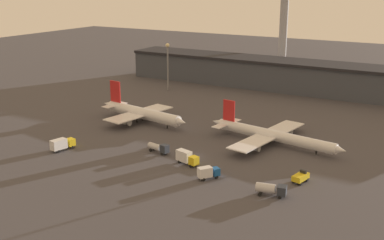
{
  "coord_description": "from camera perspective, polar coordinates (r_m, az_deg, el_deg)",
  "views": [
    {
      "loc": [
        66.71,
        -116.48,
        50.92
      ],
      "look_at": [
        -9.41,
        15.55,
        6.0
      ],
      "focal_mm": 45.0,
      "sensor_mm": 36.0,
      "label": 1
    }
  ],
  "objects": [
    {
      "name": "ground",
      "position": [
        143.57,
        0.16,
        -4.35
      ],
      "size": [
        600.0,
        600.0,
        0.0
      ],
      "primitive_type": "plane",
      "color": "#423F44"
    },
    {
      "name": "terminal_building",
      "position": [
        230.77,
        12.66,
        5.08
      ],
      "size": [
        175.95,
        20.31,
        14.08
      ],
      "color": "#3D424C",
      "rests_on": "ground"
    },
    {
      "name": "airplane_0",
      "position": [
        177.67,
        -5.97,
        0.81
      ],
      "size": [
        41.78,
        29.3,
        13.64
      ],
      "rotation": [
        0.0,
        0.0,
        -0.16
      ],
      "color": "silver",
      "rests_on": "ground"
    },
    {
      "name": "airplane_1",
      "position": [
        155.46,
        9.47,
        -1.8
      ],
      "size": [
        47.98,
        37.81,
        11.81
      ],
      "rotation": [
        0.0,
        0.0,
        -0.16
      ],
      "color": "silver",
      "rests_on": "ground"
    },
    {
      "name": "service_vehicle_0",
      "position": [
        146.25,
        -3.96,
        -3.29
      ],
      "size": [
        7.8,
        3.43,
        3.19
      ],
      "rotation": [
        0.0,
        0.0,
        -0.2
      ],
      "color": "#282D38",
      "rests_on": "ground"
    },
    {
      "name": "service_vehicle_1",
      "position": [
        137.12,
        -0.65,
        -4.43
      ],
      "size": [
        7.65,
        4.06,
        3.83
      ],
      "rotation": [
        0.0,
        0.0,
        -0.25
      ],
      "color": "gold",
      "rests_on": "ground"
    },
    {
      "name": "service_vehicle_2",
      "position": [
        127.49,
        1.89,
        -6.21
      ],
      "size": [
        5.22,
        6.06,
        3.39
      ],
      "rotation": [
        0.0,
        0.0,
        0.95
      ],
      "color": "#195199",
      "rests_on": "ground"
    },
    {
      "name": "service_vehicle_3",
      "position": [
        153.42,
        -15.16,
        -2.75
      ],
      "size": [
        3.99,
        8.11,
        3.72
      ],
      "rotation": [
        0.0,
        0.0,
        1.37
      ],
      "color": "gold",
      "rests_on": "ground"
    },
    {
      "name": "service_vehicle_4",
      "position": [
        128.82,
        12.75,
        -6.62
      ],
      "size": [
        3.5,
        5.55,
        2.95
      ],
      "rotation": [
        0.0,
        0.0,
        1.36
      ],
      "color": "gold",
      "rests_on": "ground"
    },
    {
      "name": "service_vehicle_5",
      "position": [
        119.55,
        9.33,
        -8.07
      ],
      "size": [
        7.75,
        3.86,
        3.06
      ],
      "rotation": [
        0.0,
        0.0,
        0.19
      ],
      "color": "#282D38",
      "rests_on": "ground"
    },
    {
      "name": "lamp_post_0",
      "position": [
        226.03,
        -2.9,
        7.09
      ],
      "size": [
        1.8,
        1.8,
        22.22
      ],
      "color": "slate",
      "rests_on": "ground"
    },
    {
      "name": "control_tower",
      "position": [
        269.79,
        10.83,
        11.51
      ],
      "size": [
        9.0,
        9.0,
        50.77
      ],
      "color": "#99999E",
      "rests_on": "ground"
    }
  ]
}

